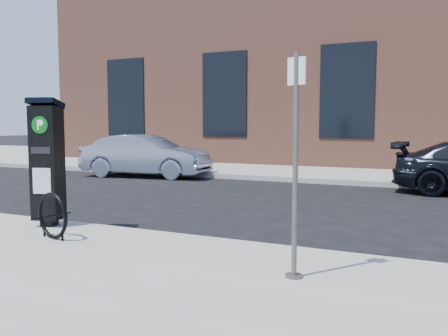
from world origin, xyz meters
The scene contains 9 objects.
ground centered at (0.00, 0.00, 0.00)m, with size 120.00×120.00×0.00m, color black.
sidewalk_far centered at (0.00, 14.00, 0.07)m, with size 60.00×12.00×0.15m, color gray.
curb_near centered at (0.00, -0.02, 0.07)m, with size 60.00×0.12×0.16m, color #9E9B93.
curb_far centered at (0.00, 8.02, 0.07)m, with size 60.00×0.12×0.16m, color #9E9B93.
building centered at (0.00, 17.00, 4.15)m, with size 28.00×10.05×8.25m.
parking_kiosk centered at (-2.36, -0.35, 1.19)m, with size 0.57×0.53×2.04m.
sign_pole centered at (1.97, -1.20, 1.32)m, with size 0.21×0.19×2.35m.
bike_rack centered at (-1.63, -1.00, 0.48)m, with size 0.67×0.19×0.67m.
car_silver centered at (-5.80, 7.40, 0.71)m, with size 1.51×4.33×1.43m, color #818EA4.
Camera 1 is at (3.38, -5.96, 1.77)m, focal length 38.00 mm.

